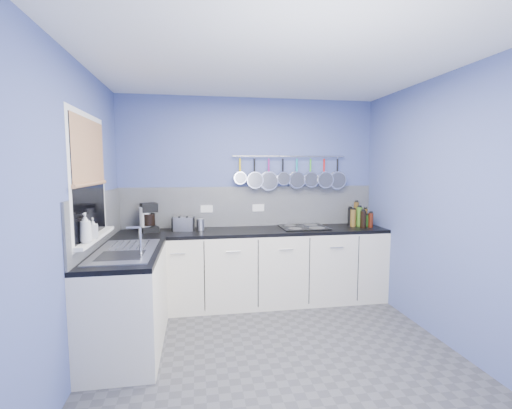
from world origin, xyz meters
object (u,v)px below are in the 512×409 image
object	(u,v)px
soap_bottle_a	(85,228)
soap_bottle_b	(93,228)
toaster	(183,224)
paper_towel	(145,220)
coffee_maker	(149,217)
hob	(303,227)
canister	(200,225)

from	to	relation	value
soap_bottle_a	soap_bottle_b	world-z (taller)	soap_bottle_a
toaster	soap_bottle_b	bearing A→B (deg)	-111.77
soap_bottle_a	paper_towel	xyz separation A→B (m)	(0.27, 1.28, -0.13)
soap_bottle_a	toaster	xyz separation A→B (m)	(0.70, 1.29, -0.19)
coffee_maker	hob	world-z (taller)	coffee_maker
soap_bottle_a	hob	xyz separation A→B (m)	(2.16, 1.26, -0.26)
paper_towel	coffee_maker	bearing A→B (deg)	21.44
paper_towel	coffee_maker	xyz separation A→B (m)	(0.04, 0.02, 0.02)
coffee_maker	hob	distance (m)	1.85
coffee_maker	canister	xyz separation A→B (m)	(0.59, -0.02, -0.10)
paper_towel	toaster	bearing A→B (deg)	1.70
soap_bottle_a	canister	world-z (taller)	soap_bottle_a
soap_bottle_a	toaster	world-z (taller)	soap_bottle_a
soap_bottle_a	canister	size ratio (longest dim) A/B	1.76
soap_bottle_a	toaster	distance (m)	1.48
coffee_maker	paper_towel	bearing A→B (deg)	-178.38
coffee_maker	canister	bearing A→B (deg)	-21.39
soap_bottle_a	canister	bearing A→B (deg)	54.85
soap_bottle_b	hob	size ratio (longest dim) A/B	0.31
soap_bottle_b	coffee_maker	size ratio (longest dim) A/B	0.52
toaster	paper_towel	bearing A→B (deg)	-167.44
soap_bottle_b	coffee_maker	xyz separation A→B (m)	(0.31, 1.10, -0.07)
paper_towel	canister	bearing A→B (deg)	-0.09
canister	hob	distance (m)	1.26
hob	coffee_maker	bearing A→B (deg)	178.96
coffee_maker	toaster	bearing A→B (deg)	-20.17
canister	soap_bottle_b	bearing A→B (deg)	-129.81
soap_bottle_b	paper_towel	size ratio (longest dim) A/B	0.60
coffee_maker	toaster	world-z (taller)	coffee_maker
soap_bottle_a	coffee_maker	xyz separation A→B (m)	(0.31, 1.29, -0.10)
hob	soap_bottle_a	bearing A→B (deg)	-149.70
toaster	hob	size ratio (longest dim) A/B	0.44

